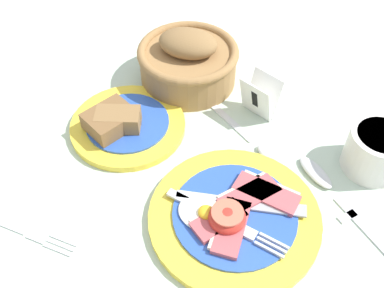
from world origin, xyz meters
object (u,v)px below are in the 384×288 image
Objects in this scene: sugar_cup at (377,150)px; teaspoon_stray at (327,185)px; breakfast_plate at (234,215)px; number_card at (260,97)px; bread_basket at (188,61)px; teaspoon_by_saucer at (262,148)px; teaspoon_near_cup at (328,227)px; bread_plate at (124,123)px; fork_on_cloth at (15,227)px.

sugar_cup reaches higher than teaspoon_stray.
number_card reaches higher than breakfast_plate.
bread_basket reaches higher than sugar_cup.
bread_basket reaches higher than teaspoon_by_saucer.
bread_basket is at bearing -88.27° from teaspoon_near_cup.
breakfast_plate is at bearing -36.18° from teaspoon_near_cup.
bread_basket is 0.15m from number_card.
sugar_cup reaches higher than teaspoon_by_saucer.
number_card is (0.17, 0.16, 0.02)m from bread_plate.
teaspoon_stray is (0.12, -0.01, 0.00)m from teaspoon_by_saucer.
breakfast_plate is 0.31m from fork_on_cloth.
bread_plate is 0.17m from bread_basket.
teaspoon_stray is (-0.03, 0.07, 0.00)m from teaspoon_near_cup.
bread_basket is at bearing 11.29° from teaspoon_stray.
fork_on_cloth is at bearing 70.09° from teaspoon_stray.
bread_plate is at bearing -157.86° from sugar_cup.
bread_basket is at bearing 75.40° from fork_on_cloth.
bread_basket reaches higher than teaspoon_near_cup.
bread_plate is 0.23m from fork_on_cloth.
fork_on_cloth is at bearing -134.51° from sugar_cup.
breakfast_plate is 0.24m from sugar_cup.
sugar_cup is 0.51× the size of teaspoon_near_cup.
bread_basket is 0.33m from teaspoon_stray.
bread_plate is 1.07× the size of teaspoon_near_cup.
breakfast_plate is 0.16m from teaspoon_stray.
bread_basket reaches higher than number_card.
number_card is at bearing 143.02° from teaspoon_by_saucer.
fork_on_cloth is at bearing -103.66° from number_card.
teaspoon_by_saucer is (-0.03, 0.14, -0.01)m from breakfast_plate.
bread_basket reaches higher than teaspoon_stray.
bread_plate is at bearing -96.22° from bread_basket.
bread_basket reaches higher than breakfast_plate.
sugar_cup is 0.09m from teaspoon_stray.
bread_plate reaches higher than fork_on_cloth.
sugar_cup reaches higher than breakfast_plate.
breakfast_plate is at bearing 24.88° from fork_on_cloth.
bread_plate is 2.62× the size of number_card.
number_card reaches higher than sugar_cup.
bread_plate is 0.40m from sugar_cup.
teaspoon_stray is (0.33, 0.07, -0.01)m from bread_plate.
number_card reaches higher than teaspoon_stray.
teaspoon_near_cup is (0.34, -0.16, -0.04)m from bread_basket.
bread_plate is 1.03× the size of teaspoon_by_saucer.
fork_on_cloth is (-0.22, -0.32, -0.00)m from teaspoon_by_saucer.
sugar_cup is 0.51× the size of bread_basket.
bread_basket is 1.01× the size of teaspoon_near_cup.
teaspoon_near_cup is at bearing 26.97° from breakfast_plate.
sugar_cup is 0.15m from teaspoon_near_cup.
bread_basket is 2.48× the size of number_card.
bread_plate is 0.36m from teaspoon_near_cup.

